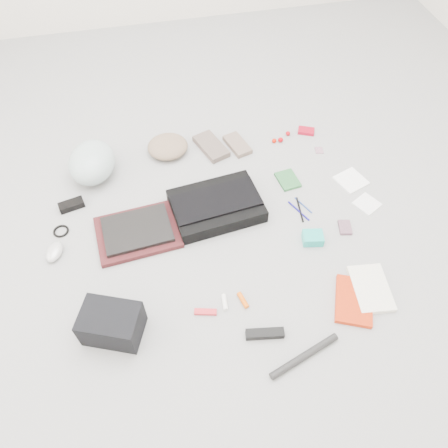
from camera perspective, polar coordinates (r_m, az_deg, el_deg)
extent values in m
plane|color=gray|center=(2.07, 0.00, -0.84)|extent=(4.00, 4.00, 0.00)
cube|color=black|center=(2.12, -1.02, 2.38)|extent=(0.45, 0.35, 0.07)
cube|color=black|center=(2.09, -1.03, 3.10)|extent=(0.44, 0.24, 0.01)
cube|color=#441619|center=(2.08, -11.19, -1.09)|extent=(0.40, 0.31, 0.03)
cube|color=black|center=(2.07, -11.29, -0.71)|extent=(0.33, 0.25, 0.02)
ellipsoid|color=silver|center=(2.35, -16.86, 7.72)|extent=(0.29, 0.33, 0.17)
ellipsoid|color=#856C56|center=(2.42, -7.37, 10.01)|extent=(0.22, 0.21, 0.08)
cube|color=#66554E|center=(2.44, -1.70, 10.10)|extent=(0.18, 0.25, 0.03)
cube|color=#7A6558|center=(2.45, 1.75, 10.32)|extent=(0.14, 0.20, 0.03)
cube|color=black|center=(2.27, -19.30, 2.36)|extent=(0.13, 0.08, 0.03)
torus|color=black|center=(2.20, -20.52, -0.87)|extent=(0.08, 0.08, 0.01)
ellipsoid|color=silver|center=(2.12, -21.28, -3.39)|extent=(0.10, 0.13, 0.04)
cube|color=black|center=(1.80, -14.44, -12.50)|extent=(0.27, 0.23, 0.15)
cube|color=red|center=(1.84, -2.44, -11.40)|extent=(0.10, 0.05, 0.01)
cylinder|color=white|center=(1.86, 0.08, -10.17)|extent=(0.03, 0.07, 0.02)
cylinder|color=#EB5B09|center=(1.86, 2.49, -9.90)|extent=(0.04, 0.08, 0.02)
cube|color=black|center=(1.80, 5.36, -14.07)|extent=(0.16, 0.06, 0.03)
cylinder|color=black|center=(1.78, 10.45, -16.60)|extent=(0.31, 0.13, 0.03)
cube|color=red|center=(1.94, 16.58, -9.57)|extent=(0.23, 0.26, 0.02)
cube|color=silver|center=(1.99, 18.61, -7.99)|extent=(0.18, 0.24, 0.02)
cube|color=#275F30|center=(2.29, 8.33, 5.72)|extent=(0.11, 0.14, 0.02)
cylinder|color=navy|center=(2.17, 9.71, 1.71)|extent=(0.07, 0.14, 0.01)
cylinder|color=black|center=(2.17, 9.87, 1.88)|extent=(0.03, 0.15, 0.01)
cylinder|color=navy|center=(2.20, 10.32, 2.43)|extent=(0.06, 0.12, 0.01)
cube|color=#20BCAD|center=(2.06, 11.52, -1.79)|extent=(0.10, 0.09, 0.05)
cube|color=#744F5F|center=(2.15, 15.51, -0.44)|extent=(0.07, 0.09, 0.02)
cube|color=white|center=(2.37, 16.26, 5.49)|extent=(0.18, 0.18, 0.01)
cube|color=white|center=(2.28, 18.18, 2.52)|extent=(0.15, 0.15, 0.01)
sphere|color=#CA1100|center=(2.49, 6.58, 10.76)|extent=(0.03, 0.03, 0.03)
sphere|color=#B10008|center=(2.50, 7.40, 10.85)|extent=(0.03, 0.03, 0.03)
sphere|color=#B2050F|center=(2.55, 8.35, 11.63)|extent=(0.03, 0.03, 0.03)
cube|color=#A60C22|center=(2.59, 10.68, 11.86)|extent=(0.11, 0.09, 0.02)
cube|color=#A17084|center=(2.49, 12.31, 9.39)|extent=(0.05, 0.06, 0.00)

